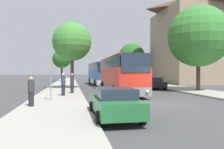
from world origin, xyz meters
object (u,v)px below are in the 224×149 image
bus_stop_sign (51,77)px  pedestrian_walking_back (31,91)px  parked_car_right_far (130,80)px  tree_right_near (198,36)px  tree_left_far (62,59)px  tree_right_mid (132,56)px  bus_middle (100,73)px  tree_left_near (72,42)px  parked_car_right_near (153,83)px  bus_front (120,74)px  pedestrian_waiting_near (72,83)px  pedestrian_waiting_far (63,84)px  parked_car_left_curb (114,102)px

bus_stop_sign → pedestrian_walking_back: 2.80m
parked_car_right_far → bus_stop_sign: 23.77m
tree_right_near → tree_left_far: bearing=118.4°
tree_left_far → tree_right_mid: tree_right_mid is taller
pedestrian_walking_back → bus_middle: bearing=-101.6°
pedestrian_walking_back → tree_left_near: tree_left_near is taller
bus_stop_sign → pedestrian_walking_back: size_ratio=1.56×
parked_car_right_near → bus_stop_sign: size_ratio=1.66×
bus_front → tree_left_far: tree_left_far is taller
bus_front → tree_left_far: (-6.76, 28.43, 3.08)m
tree_left_far → tree_right_mid: 15.57m
bus_front → bus_stop_sign: size_ratio=4.42×
pedestrian_waiting_near → pedestrian_waiting_far: 2.11m
pedestrian_waiting_far → tree_right_mid: tree_right_mid is taller
bus_front → tree_left_far: size_ratio=1.70×
bus_stop_sign → tree_right_mid: 31.80m
pedestrian_waiting_near → parked_car_left_curb: bearing=169.8°
pedestrian_walking_back → tree_left_near: size_ratio=0.21×
bus_middle → pedestrian_waiting_far: bus_middle is taller
bus_middle → pedestrian_waiting_near: (-4.53, -14.34, -0.80)m
tree_right_near → tree_left_near: bearing=157.8°
parked_car_right_near → tree_left_far: bearing=-60.4°
pedestrian_waiting_near → tree_right_near: 14.16m
parked_car_right_near → parked_car_left_curb: bearing=66.0°
parked_car_left_curb → parked_car_right_near: bearing=63.0°
bus_stop_sign → parked_car_right_far: bearing=61.3°
parked_car_right_near → tree_right_mid: 19.35m
bus_front → pedestrian_waiting_near: 4.79m
pedestrian_waiting_far → bus_middle: bearing=88.3°
parked_car_right_far → bus_stop_sign: bus_stop_sign is taller
bus_front → parked_car_right_near: bus_front is taller
pedestrian_waiting_near → pedestrian_waiting_far: (-0.74, -1.98, 0.02)m
bus_middle → bus_stop_sign: bus_middle is taller
pedestrian_waiting_near → tree_right_near: (13.29, 0.64, 4.83)m
parked_car_right_near → pedestrian_walking_back: 17.35m
parked_car_right_near → pedestrian_waiting_near: 11.04m
bus_middle → pedestrian_waiting_near: 15.06m
pedestrian_waiting_near → tree_left_near: size_ratio=0.23×
pedestrian_waiting_far → tree_right_mid: 29.00m
pedestrian_waiting_far → pedestrian_walking_back: 5.66m
parked_car_right_far → tree_left_far: 18.23m
parked_car_left_curb → pedestrian_walking_back: (-4.18, 3.45, 0.26)m
pedestrian_waiting_near → bus_middle: bearing=-37.2°
tree_left_near → tree_right_near: (13.26, -5.42, 0.17)m
bus_middle → parked_car_right_near: 10.94m
bus_middle → pedestrian_waiting_far: bearing=-109.6°
tree_left_near → tree_right_mid: tree_left_near is taller
pedestrian_waiting_near → tree_left_near: bearing=-20.1°
parked_car_right_near → tree_left_near: tree_left_near is taller
parked_car_right_near → tree_right_near: tree_right_near is taller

